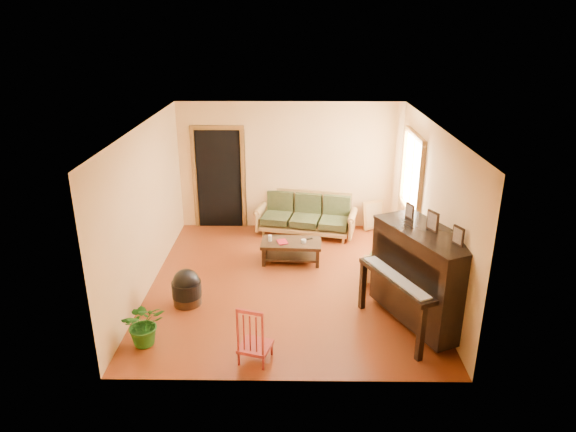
{
  "coord_description": "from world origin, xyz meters",
  "views": [
    {
      "loc": [
        0.09,
        -7.57,
        4.08
      ],
      "look_at": [
        -0.01,
        0.2,
        1.1
      ],
      "focal_mm": 32.0,
      "sensor_mm": 36.0,
      "label": 1
    }
  ],
  "objects_px": {
    "piano": "(423,279)",
    "sofa": "(306,215)",
    "armchair": "(390,256)",
    "red_chair": "(255,332)",
    "footstool": "(187,291)",
    "coffee_table": "(291,251)",
    "potted_plant": "(144,323)",
    "ceramic_crock": "(383,225)"
  },
  "relations": [
    {
      "from": "sofa",
      "to": "potted_plant",
      "type": "bearing_deg",
      "value": -107.84
    },
    {
      "from": "red_chair",
      "to": "ceramic_crock",
      "type": "distance_m",
      "value": 4.93
    },
    {
      "from": "piano",
      "to": "sofa",
      "type": "bearing_deg",
      "value": 91.28
    },
    {
      "from": "armchair",
      "to": "red_chair",
      "type": "distance_m",
      "value": 3.01
    },
    {
      "from": "ceramic_crock",
      "to": "potted_plant",
      "type": "relative_size",
      "value": 0.41
    },
    {
      "from": "coffee_table",
      "to": "red_chair",
      "type": "distance_m",
      "value": 2.92
    },
    {
      "from": "coffee_table",
      "to": "red_chair",
      "type": "bearing_deg",
      "value": -98.62
    },
    {
      "from": "sofa",
      "to": "coffee_table",
      "type": "height_order",
      "value": "sofa"
    },
    {
      "from": "armchair",
      "to": "ceramic_crock",
      "type": "distance_m",
      "value": 2.19
    },
    {
      "from": "coffee_table",
      "to": "footstool",
      "type": "relative_size",
      "value": 2.37
    },
    {
      "from": "armchair",
      "to": "potted_plant",
      "type": "height_order",
      "value": "armchair"
    },
    {
      "from": "piano",
      "to": "ceramic_crock",
      "type": "distance_m",
      "value": 3.51
    },
    {
      "from": "sofa",
      "to": "ceramic_crock",
      "type": "relative_size",
      "value": 7.68
    },
    {
      "from": "sofa",
      "to": "ceramic_crock",
      "type": "bearing_deg",
      "value": 19.55
    },
    {
      "from": "piano",
      "to": "footstool",
      "type": "xyz_separation_m",
      "value": [
        -3.43,
        0.5,
        -0.5
      ]
    },
    {
      "from": "piano",
      "to": "potted_plant",
      "type": "bearing_deg",
      "value": 163.69
    },
    {
      "from": "coffee_table",
      "to": "armchair",
      "type": "xyz_separation_m",
      "value": [
        1.63,
        -0.7,
        0.25
      ]
    },
    {
      "from": "piano",
      "to": "red_chair",
      "type": "xyz_separation_m",
      "value": [
        -2.29,
        -0.88,
        -0.31
      ]
    },
    {
      "from": "armchair",
      "to": "sofa",
      "type": "bearing_deg",
      "value": 146.15
    },
    {
      "from": "red_chair",
      "to": "ceramic_crock",
      "type": "bearing_deg",
      "value": 78.3
    },
    {
      "from": "piano",
      "to": "red_chair",
      "type": "height_order",
      "value": "piano"
    },
    {
      "from": "piano",
      "to": "potted_plant",
      "type": "height_order",
      "value": "piano"
    },
    {
      "from": "coffee_table",
      "to": "piano",
      "type": "distance_m",
      "value": 2.78
    },
    {
      "from": "armchair",
      "to": "piano",
      "type": "distance_m",
      "value": 1.35
    },
    {
      "from": "armchair",
      "to": "red_chair",
      "type": "bearing_deg",
      "value": -112.04
    },
    {
      "from": "footstool",
      "to": "coffee_table",
      "type": "bearing_deg",
      "value": 43.56
    },
    {
      "from": "coffee_table",
      "to": "ceramic_crock",
      "type": "xyz_separation_m",
      "value": [
        1.89,
        1.45,
        -0.07
      ]
    },
    {
      "from": "coffee_table",
      "to": "ceramic_crock",
      "type": "bearing_deg",
      "value": 37.53
    },
    {
      "from": "sofa",
      "to": "ceramic_crock",
      "type": "height_order",
      "value": "sofa"
    },
    {
      "from": "footstool",
      "to": "ceramic_crock",
      "type": "xyz_separation_m",
      "value": [
        3.47,
        2.96,
        -0.09
      ]
    },
    {
      "from": "potted_plant",
      "to": "coffee_table",
      "type": "bearing_deg",
      "value": 52.76
    },
    {
      "from": "ceramic_crock",
      "to": "potted_plant",
      "type": "xyz_separation_m",
      "value": [
        -3.83,
        -4.0,
        0.19
      ]
    },
    {
      "from": "armchair",
      "to": "footstool",
      "type": "xyz_separation_m",
      "value": [
        -3.21,
        -0.81,
        -0.23
      ]
    },
    {
      "from": "sofa",
      "to": "red_chair",
      "type": "distance_m",
      "value": 4.19
    },
    {
      "from": "footstool",
      "to": "red_chair",
      "type": "bearing_deg",
      "value": -50.27
    },
    {
      "from": "sofa",
      "to": "piano",
      "type": "bearing_deg",
      "value": -51.86
    },
    {
      "from": "footstool",
      "to": "potted_plant",
      "type": "relative_size",
      "value": 0.72
    },
    {
      "from": "footstool",
      "to": "red_chair",
      "type": "height_order",
      "value": "red_chair"
    },
    {
      "from": "red_chair",
      "to": "potted_plant",
      "type": "height_order",
      "value": "red_chair"
    },
    {
      "from": "sofa",
      "to": "armchair",
      "type": "xyz_separation_m",
      "value": [
        1.35,
        -1.95,
        0.02
      ]
    },
    {
      "from": "armchair",
      "to": "ceramic_crock",
      "type": "bearing_deg",
      "value": 104.51
    },
    {
      "from": "coffee_table",
      "to": "footstool",
      "type": "distance_m",
      "value": 2.18
    }
  ]
}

